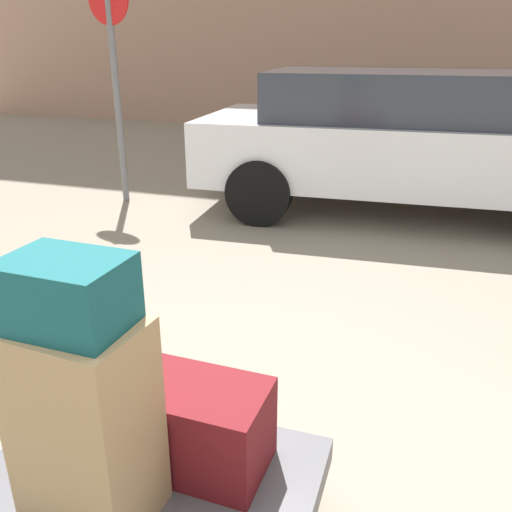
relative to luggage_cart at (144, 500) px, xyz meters
name	(u,v)px	position (x,y,z in m)	size (l,w,h in m)	color
luggage_cart	(144,500)	(0.00, 0.00, 0.00)	(1.11, 0.82, 0.34)	#4C4C51
suitcase_tan_center	(85,424)	(-0.08, -0.13, 0.39)	(0.37, 0.27, 0.64)	#9E7F56
duffel_bag_maroon_stacked_top	(174,420)	(0.05, 0.15, 0.22)	(0.65, 0.30, 0.30)	maroon
duffel_bag_teal_topmost_pile	(67,293)	(-0.08, -0.13, 0.81)	(0.32, 0.23, 0.19)	#144C51
parked_car	(408,138)	(0.53, 4.61, 0.49)	(4.39, 2.11, 1.42)	silver
no_parking_sign	(114,66)	(-2.47, 4.01, 1.18)	(0.50, 0.09, 2.33)	slate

